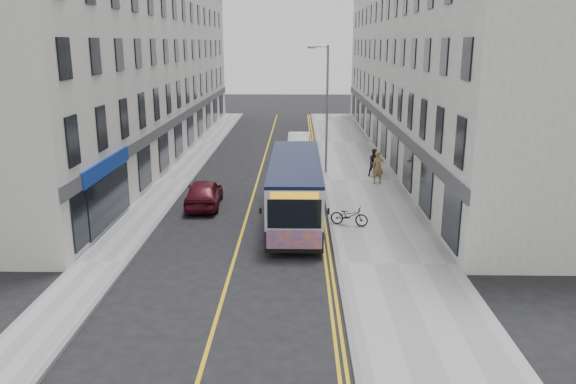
{
  "coord_description": "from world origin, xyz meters",
  "views": [
    {
      "loc": [
        2.48,
        -20.99,
        8.2
      ],
      "look_at": [
        2.02,
        3.55,
        1.6
      ],
      "focal_mm": 35.0,
      "sensor_mm": 36.0,
      "label": 1
    }
  ],
  "objects_px": {
    "streetlamp": "(326,105)",
    "city_bus": "(295,187)",
    "bicycle": "(349,216)",
    "car_maroon": "(204,193)",
    "pedestrian_far": "(375,163)",
    "car_white": "(299,143)",
    "pedestrian_near": "(378,167)"
  },
  "relations": [
    {
      "from": "pedestrian_near",
      "to": "car_white",
      "type": "bearing_deg",
      "value": 110.85
    },
    {
      "from": "streetlamp",
      "to": "car_maroon",
      "type": "bearing_deg",
      "value": -131.24
    },
    {
      "from": "pedestrian_near",
      "to": "pedestrian_far",
      "type": "height_order",
      "value": "pedestrian_near"
    },
    {
      "from": "bicycle",
      "to": "car_white",
      "type": "relative_size",
      "value": 0.38
    },
    {
      "from": "car_white",
      "to": "car_maroon",
      "type": "distance_m",
      "value": 15.25
    },
    {
      "from": "city_bus",
      "to": "car_maroon",
      "type": "xyz_separation_m",
      "value": [
        -4.68,
        2.21,
        -0.88
      ]
    },
    {
      "from": "pedestrian_far",
      "to": "car_maroon",
      "type": "relative_size",
      "value": 0.4
    },
    {
      "from": "bicycle",
      "to": "city_bus",
      "type": "bearing_deg",
      "value": 83.33
    },
    {
      "from": "car_white",
      "to": "pedestrian_near",
      "type": "bearing_deg",
      "value": -63.29
    },
    {
      "from": "streetlamp",
      "to": "pedestrian_near",
      "type": "relative_size",
      "value": 4.2
    },
    {
      "from": "bicycle",
      "to": "car_maroon",
      "type": "relative_size",
      "value": 0.41
    },
    {
      "from": "pedestrian_far",
      "to": "city_bus",
      "type": "bearing_deg",
      "value": -127.68
    },
    {
      "from": "city_bus",
      "to": "pedestrian_far",
      "type": "xyz_separation_m",
      "value": [
        4.86,
        8.64,
        -0.63
      ]
    },
    {
      "from": "bicycle",
      "to": "car_maroon",
      "type": "distance_m",
      "value": 7.87
    },
    {
      "from": "city_bus",
      "to": "pedestrian_far",
      "type": "distance_m",
      "value": 9.93
    },
    {
      "from": "streetlamp",
      "to": "city_bus",
      "type": "xyz_separation_m",
      "value": [
        -1.83,
        -9.63,
        -2.78
      ]
    },
    {
      "from": "streetlamp",
      "to": "pedestrian_far",
      "type": "distance_m",
      "value": 4.67
    },
    {
      "from": "city_bus",
      "to": "pedestrian_far",
      "type": "bearing_deg",
      "value": 60.62
    },
    {
      "from": "streetlamp",
      "to": "city_bus",
      "type": "bearing_deg",
      "value": -100.74
    },
    {
      "from": "car_white",
      "to": "bicycle",
      "type": "bearing_deg",
      "value": -81.2
    },
    {
      "from": "pedestrian_near",
      "to": "car_maroon",
      "type": "distance_m",
      "value": 10.56
    },
    {
      "from": "pedestrian_near",
      "to": "car_white",
      "type": "relative_size",
      "value": 0.42
    },
    {
      "from": "bicycle",
      "to": "car_maroon",
      "type": "xyz_separation_m",
      "value": [
        -7.14,
        3.29,
        0.15
      ]
    },
    {
      "from": "bicycle",
      "to": "pedestrian_far",
      "type": "bearing_deg",
      "value": 3.18
    },
    {
      "from": "city_bus",
      "to": "bicycle",
      "type": "relative_size",
      "value": 5.87
    },
    {
      "from": "streetlamp",
      "to": "car_white",
      "type": "xyz_separation_m",
      "value": [
        -1.66,
        7.03,
        -3.63
      ]
    },
    {
      "from": "streetlamp",
      "to": "car_white",
      "type": "bearing_deg",
      "value": 103.29
    },
    {
      "from": "bicycle",
      "to": "pedestrian_far",
      "type": "xyz_separation_m",
      "value": [
        2.4,
        9.72,
        0.4
      ]
    },
    {
      "from": "car_maroon",
      "to": "streetlamp",
      "type": "bearing_deg",
      "value": -133.87
    },
    {
      "from": "streetlamp",
      "to": "city_bus",
      "type": "distance_m",
      "value": 10.19
    },
    {
      "from": "city_bus",
      "to": "car_white",
      "type": "xyz_separation_m",
      "value": [
        0.17,
        16.67,
        -0.85
      ]
    },
    {
      "from": "streetlamp",
      "to": "pedestrian_far",
      "type": "bearing_deg",
      "value": -18.09
    }
  ]
}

